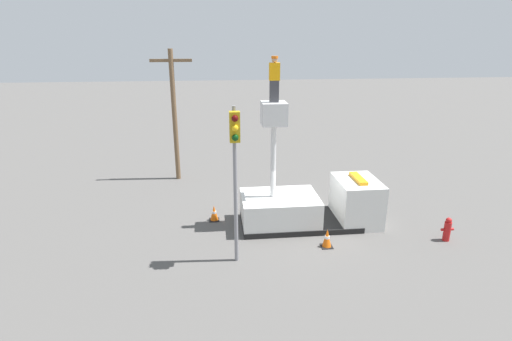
{
  "coord_description": "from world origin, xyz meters",
  "views": [
    {
      "loc": [
        -3.57,
        -15.52,
        7.81
      ],
      "look_at": [
        -2.05,
        -1.35,
        2.99
      ],
      "focal_mm": 28.0,
      "sensor_mm": 36.0,
      "label": 1
    }
  ],
  "objects_px": {
    "bucket_truck": "(310,205)",
    "utility_pole": "(174,111)",
    "fire_hydrant": "(447,229)",
    "worker": "(274,79)",
    "traffic_cone_rear": "(214,213)",
    "traffic_cone_curbside": "(327,238)",
    "traffic_light_pole": "(235,157)"
  },
  "relations": [
    {
      "from": "worker",
      "to": "utility_pole",
      "type": "bearing_deg",
      "value": 124.69
    },
    {
      "from": "fire_hydrant",
      "to": "utility_pole",
      "type": "bearing_deg",
      "value": 142.54
    },
    {
      "from": "bucket_truck",
      "to": "traffic_cone_curbside",
      "type": "height_order",
      "value": "bucket_truck"
    },
    {
      "from": "bucket_truck",
      "to": "worker",
      "type": "relative_size",
      "value": 3.4
    },
    {
      "from": "bucket_truck",
      "to": "utility_pole",
      "type": "relative_size",
      "value": 0.83
    },
    {
      "from": "fire_hydrant",
      "to": "traffic_cone_rear",
      "type": "xyz_separation_m",
      "value": [
        -9.25,
        2.86,
        -0.15
      ]
    },
    {
      "from": "fire_hydrant",
      "to": "traffic_cone_rear",
      "type": "distance_m",
      "value": 9.68
    },
    {
      "from": "worker",
      "to": "traffic_cone_rear",
      "type": "bearing_deg",
      "value": 163.3
    },
    {
      "from": "traffic_cone_rear",
      "to": "worker",
      "type": "bearing_deg",
      "value": -16.7
    },
    {
      "from": "traffic_cone_rear",
      "to": "utility_pole",
      "type": "relative_size",
      "value": 0.1
    },
    {
      "from": "bucket_truck",
      "to": "traffic_light_pole",
      "type": "height_order",
      "value": "traffic_light_pole"
    },
    {
      "from": "traffic_cone_rear",
      "to": "traffic_cone_curbside",
      "type": "xyz_separation_m",
      "value": [
        4.34,
        -2.85,
        0.02
      ]
    },
    {
      "from": "bucket_truck",
      "to": "worker",
      "type": "xyz_separation_m",
      "value": [
        -1.65,
        0.0,
        5.33
      ]
    },
    {
      "from": "traffic_light_pole",
      "to": "traffic_cone_curbside",
      "type": "relative_size",
      "value": 7.53
    },
    {
      "from": "traffic_light_pole",
      "to": "traffic_cone_rear",
      "type": "distance_m",
      "value": 5.19
    },
    {
      "from": "worker",
      "to": "utility_pole",
      "type": "xyz_separation_m",
      "value": [
        -4.51,
        6.52,
        -2.32
      ]
    },
    {
      "from": "bucket_truck",
      "to": "fire_hydrant",
      "type": "height_order",
      "value": "bucket_truck"
    },
    {
      "from": "bucket_truck",
      "to": "traffic_cone_curbside",
      "type": "relative_size",
      "value": 7.87
    },
    {
      "from": "traffic_cone_rear",
      "to": "traffic_light_pole",
      "type": "bearing_deg",
      "value": -77.62
    },
    {
      "from": "worker",
      "to": "traffic_cone_curbside",
      "type": "xyz_separation_m",
      "value": [
        1.84,
        -2.09,
        -5.86
      ]
    },
    {
      "from": "worker",
      "to": "traffic_cone_rear",
      "type": "relative_size",
      "value": 2.46
    },
    {
      "from": "worker",
      "to": "traffic_cone_curbside",
      "type": "height_order",
      "value": "worker"
    },
    {
      "from": "traffic_cone_curbside",
      "to": "utility_pole",
      "type": "distance_m",
      "value": 11.27
    },
    {
      "from": "traffic_cone_rear",
      "to": "traffic_cone_curbside",
      "type": "bearing_deg",
      "value": -33.25
    },
    {
      "from": "fire_hydrant",
      "to": "utility_pole",
      "type": "xyz_separation_m",
      "value": [
        -11.26,
        8.62,
        3.42
      ]
    },
    {
      "from": "bucket_truck",
      "to": "utility_pole",
      "type": "height_order",
      "value": "utility_pole"
    },
    {
      "from": "traffic_light_pole",
      "to": "fire_hydrant",
      "type": "distance_m",
      "value": 9.19
    },
    {
      "from": "bucket_truck",
      "to": "traffic_cone_rear",
      "type": "height_order",
      "value": "bucket_truck"
    },
    {
      "from": "worker",
      "to": "bucket_truck",
      "type": "bearing_deg",
      "value": 0.0
    },
    {
      "from": "utility_pole",
      "to": "traffic_light_pole",
      "type": "bearing_deg",
      "value": -73.36
    },
    {
      "from": "fire_hydrant",
      "to": "traffic_cone_curbside",
      "type": "distance_m",
      "value": 4.91
    },
    {
      "from": "bucket_truck",
      "to": "traffic_cone_rear",
      "type": "relative_size",
      "value": 8.36
    }
  ]
}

